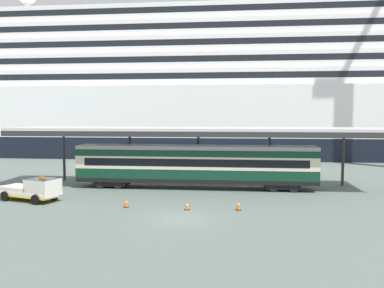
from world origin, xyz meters
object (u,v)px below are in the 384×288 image
cruise_ship (289,90)px  traffic_cone_near (187,205)px  train_carriage (195,164)px  traffic_cone_far (239,205)px  traffic_cone_mid (126,202)px  service_truck (34,189)px

cruise_ship → traffic_cone_near: cruise_ship is taller
train_carriage → traffic_cone_far: train_carriage is taller
traffic_cone_mid → traffic_cone_far: (8.51, -0.04, 0.02)m
cruise_ship → traffic_cone_far: size_ratio=217.28×
service_truck → traffic_cone_mid: (8.08, -1.42, -0.62)m
traffic_cone_mid → cruise_ship: bearing=68.0°
train_carriage → traffic_cone_near: (0.25, -8.77, -1.98)m
traffic_cone_far → traffic_cone_near: bearing=-176.0°
traffic_cone_near → traffic_cone_mid: size_ratio=0.90×
service_truck → traffic_cone_far: (16.58, -1.45, -0.60)m
traffic_cone_mid → traffic_cone_near: bearing=-3.7°
traffic_cone_mid → traffic_cone_far: 8.51m
train_carriage → service_truck: train_carriage is taller
service_truck → traffic_cone_near: service_truck is taller
cruise_ship → service_truck: bearing=-121.4°
train_carriage → traffic_cone_far: size_ratio=28.80×
service_truck → traffic_cone_far: service_truck is taller
train_carriage → traffic_cone_mid: train_carriage is taller
service_truck → train_carriage: bearing=29.4°
traffic_cone_mid → service_truck: bearing=170.1°
cruise_ship → train_carriage: bearing=-110.5°
train_carriage → traffic_cone_far: (4.05, -8.51, -1.92)m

